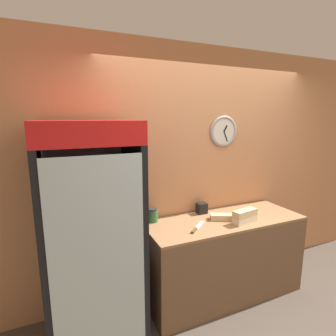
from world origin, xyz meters
TOP-DOWN VIEW (x-y plane):
  - wall_back at (0.00, 1.23)m, footprint 5.20×0.09m
  - prep_counter at (0.00, 0.87)m, footprint 1.72×0.63m
  - beverage_cooler at (-1.38, 0.88)m, footprint 0.78×0.70m
  - sandwich_stack_bottom at (0.13, 0.71)m, footprint 0.29×0.15m
  - sandwich_stack_middle at (0.13, 0.71)m, footprint 0.29×0.15m
  - sandwich_flat_left at (-0.02, 0.85)m, footprint 0.30×0.21m
  - chefs_knife at (-0.41, 0.76)m, footprint 0.27×0.24m
  - condiment_jar at (-0.73, 1.11)m, footprint 0.10×0.10m
  - napkin_dispenser at (-0.14, 1.11)m, footprint 0.11×0.09m

SIDE VIEW (x-z plane):
  - prep_counter at x=0.00m, z-range 0.00..0.88m
  - chefs_knife at x=-0.41m, z-range 0.88..0.90m
  - sandwich_flat_left at x=-0.02m, z-range 0.88..0.94m
  - sandwich_stack_bottom at x=0.13m, z-range 0.88..0.95m
  - napkin_dispenser at x=-0.14m, z-range 0.88..1.00m
  - condiment_jar at x=-0.73m, z-range 0.88..1.02m
  - sandwich_stack_middle at x=0.13m, z-range 0.95..1.02m
  - beverage_cooler at x=-1.38m, z-range 0.09..2.02m
  - wall_back at x=0.00m, z-range 0.00..2.70m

